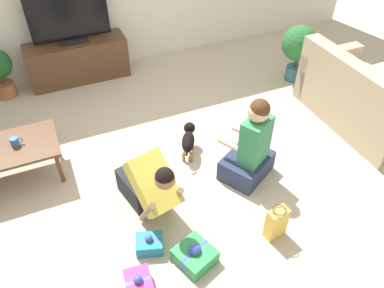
% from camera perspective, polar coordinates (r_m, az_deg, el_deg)
% --- Properties ---
extents(ground_plane, '(16.00, 16.00, 0.00)m').
position_cam_1_polar(ground_plane, '(4.06, -2.22, -4.31)').
color(ground_plane, beige).
extents(sofa_right, '(0.89, 1.75, 0.87)m').
position_cam_1_polar(sofa_right, '(4.96, 25.13, 5.59)').
color(sofa_right, tan).
rests_on(sofa_right, ground_plane).
extents(coffee_table, '(0.95, 0.62, 0.42)m').
position_cam_1_polar(coffee_table, '(4.18, -26.08, -0.94)').
color(coffee_table, brown).
rests_on(coffee_table, ground_plane).
extents(tv_console, '(1.36, 0.42, 0.58)m').
position_cam_1_polar(tv_console, '(5.67, -16.91, 12.06)').
color(tv_console, brown).
rests_on(tv_console, ground_plane).
extents(tv, '(1.04, 0.20, 0.69)m').
position_cam_1_polar(tv, '(5.42, -18.19, 17.54)').
color(tv, black).
rests_on(tv, tv_console).
extents(potted_plant_corner_right, '(0.49, 0.49, 0.80)m').
position_cam_1_polar(potted_plant_corner_right, '(5.51, 16.01, 14.11)').
color(potted_plant_corner_right, '#336B84').
rests_on(potted_plant_corner_right, ground_plane).
extents(person_kneeling, '(0.48, 0.84, 0.79)m').
position_cam_1_polar(person_kneeling, '(3.49, -6.66, -6.22)').
color(person_kneeling, '#23232D').
rests_on(person_kneeling, ground_plane).
extents(person_sitting, '(0.65, 0.62, 0.98)m').
position_cam_1_polar(person_sitting, '(3.82, 8.95, -0.77)').
color(person_sitting, '#283351').
rests_on(person_sitting, ground_plane).
extents(dog, '(0.29, 0.46, 0.30)m').
position_cam_1_polar(dog, '(4.16, -0.54, 0.82)').
color(dog, black).
rests_on(dog, ground_plane).
extents(gift_box_a, '(0.28, 0.25, 0.18)m').
position_cam_1_polar(gift_box_a, '(3.42, -6.50, -14.90)').
color(gift_box_a, teal).
rests_on(gift_box_a, ground_plane).
extents(gift_box_b, '(0.39, 0.39, 0.21)m').
position_cam_1_polar(gift_box_b, '(3.33, 0.41, -16.58)').
color(gift_box_b, '#2D934C').
rests_on(gift_box_b, ground_plane).
extents(gift_box_c, '(0.23, 0.29, 0.21)m').
position_cam_1_polar(gift_box_c, '(3.22, -8.07, -20.55)').
color(gift_box_c, '#CC3389').
rests_on(gift_box_c, ground_plane).
extents(gift_bag_a, '(0.20, 0.14, 0.36)m').
position_cam_1_polar(gift_bag_a, '(3.49, 12.72, -11.64)').
color(gift_bag_a, '#E5B74C').
rests_on(gift_bag_a, ground_plane).
extents(mug, '(0.12, 0.08, 0.09)m').
position_cam_1_polar(mug, '(4.12, -25.39, 0.33)').
color(mug, '#386BAD').
rests_on(mug, coffee_table).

